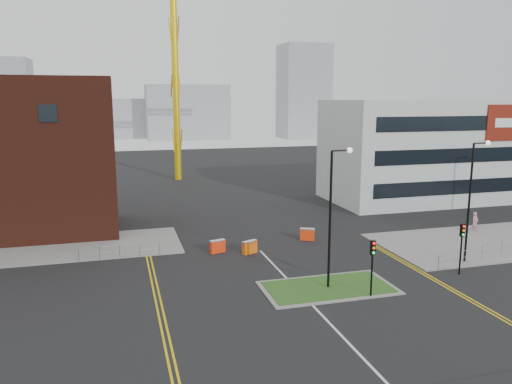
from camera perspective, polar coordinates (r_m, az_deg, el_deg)
ground at (r=26.10m, az=11.43°, el=-17.45°), size 200.00×200.00×0.00m
pavement_left at (r=45.01m, az=-26.92°, el=-6.16°), size 28.00×8.00×0.12m
pavement_right at (r=49.05m, az=27.20°, el=-4.86°), size 24.00×10.00×0.12m
island_kerb at (r=33.42m, az=8.24°, el=-10.79°), size 8.60×4.60×0.08m
grass_island at (r=33.41m, az=8.24°, el=-10.75°), size 8.00×4.00×0.12m
office_block at (r=64.29m, az=19.46°, el=4.55°), size 25.00×12.20×12.00m
streetlamp_island at (r=31.95m, az=8.85°, el=-1.73°), size 1.46×0.36×9.18m
streetlamp_right_near at (r=39.94m, az=23.50°, el=-0.01°), size 1.46×0.36×9.18m
traffic_light_island at (r=31.73m, az=13.18°, el=-7.30°), size 0.28×0.33×3.65m
traffic_light_right at (r=37.65m, az=22.48°, el=-4.99°), size 0.28×0.33×3.65m
railing_left at (r=40.04m, az=-15.32°, el=-6.34°), size 6.05×0.05×1.10m
centre_line at (r=27.68m, az=9.49°, el=-15.64°), size 0.15×30.00×0.01m
yellow_left_a at (r=32.77m, az=-11.54°, el=-11.41°), size 0.12×24.00×0.01m
yellow_left_b at (r=32.79m, az=-11.01°, el=-11.37°), size 0.12×24.00×0.01m
yellow_right_a at (r=35.46m, az=20.93°, el=-10.19°), size 0.12×20.00×0.01m
yellow_right_b at (r=35.63m, az=21.32°, el=-10.11°), size 0.12×20.00×0.01m
skyline_b at (r=151.85m, az=-7.86°, el=9.02°), size 24.00×12.00×16.00m
skyline_c at (r=155.72m, az=5.46°, el=11.32°), size 14.00×12.00×28.00m
skyline_d at (r=160.50m, az=-14.78°, el=8.14°), size 30.00×12.00×12.00m
pedestrian at (r=49.94m, az=23.74°, el=-3.22°), size 0.82×0.66×1.97m
barrier_left at (r=39.96m, az=-0.72°, el=-6.25°), size 1.30×0.85×1.04m
barrier_mid at (r=40.27m, az=-4.42°, el=-6.15°), size 1.30×0.72×1.04m
barrier_right at (r=43.80m, az=5.88°, el=-4.77°), size 1.31×0.87×1.05m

